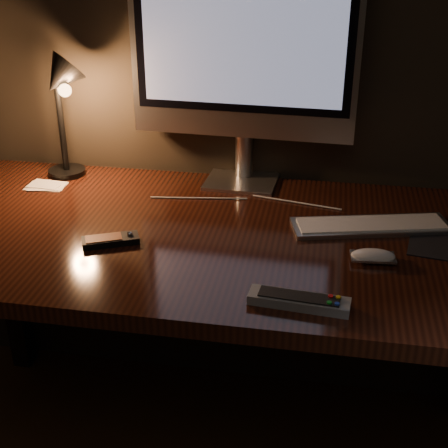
% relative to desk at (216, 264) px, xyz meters
% --- Properties ---
extents(desk, '(1.60, 0.75, 0.75)m').
position_rel_desk_xyz_m(desk, '(0.00, 0.00, 0.00)').
color(desk, black).
rests_on(desk, ground).
extents(monitor, '(0.61, 0.18, 0.64)m').
position_rel_desk_xyz_m(monitor, '(0.03, 0.25, 0.51)').
color(monitor, silver).
rests_on(monitor, desk).
extents(keyboard, '(0.40, 0.20, 0.01)m').
position_rel_desk_xyz_m(keyboard, '(0.38, 0.02, 0.14)').
color(keyboard, silver).
rests_on(keyboard, desk).
extents(mouse, '(0.10, 0.06, 0.02)m').
position_rel_desk_xyz_m(mouse, '(0.38, -0.15, 0.14)').
color(mouse, white).
rests_on(mouse, desk).
extents(media_remote, '(0.14, 0.10, 0.02)m').
position_rel_desk_xyz_m(media_remote, '(-0.22, -0.17, 0.14)').
color(media_remote, black).
rests_on(media_remote, desk).
extents(tv_remote, '(0.20, 0.07, 0.03)m').
position_rel_desk_xyz_m(tv_remote, '(0.23, -0.35, 0.14)').
color(tv_remote, gray).
rests_on(tv_remote, desk).
extents(papers, '(0.11, 0.07, 0.01)m').
position_rel_desk_xyz_m(papers, '(-0.51, 0.13, 0.13)').
color(papers, white).
rests_on(papers, desk).
extents(desk_lamp, '(0.19, 0.20, 0.37)m').
position_rel_desk_xyz_m(desk_lamp, '(-0.47, 0.19, 0.38)').
color(desk_lamp, black).
rests_on(desk_lamp, desk).
extents(cable, '(0.50, 0.04, 0.00)m').
position_rel_desk_xyz_m(cable, '(0.06, 0.12, 0.13)').
color(cable, white).
rests_on(cable, desk).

